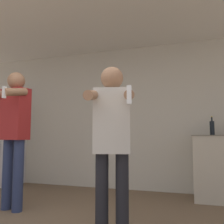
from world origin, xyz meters
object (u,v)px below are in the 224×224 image
Objects in this scene: bottle_clear_vodka at (212,128)px; person_man_side at (14,127)px; refrigerator at (2,142)px; person_woman_foreground at (112,135)px.

person_man_side is at bearing -151.03° from bottle_clear_vodka.
refrigerator is 1.96m from person_man_side.
person_woman_foreground is (-0.96, -1.92, -0.12)m from bottle_clear_vodka.
refrigerator reaches higher than person_woman_foreground.
person_woman_foreground is at bearing -116.58° from bottle_clear_vodka.
person_woman_foreground is 1.62m from person_man_side.
person_woman_foreground is at bearing -33.24° from refrigerator.
person_woman_foreground is at bearing -19.81° from person_man_side.
bottle_clear_vodka is at bearing 28.97° from person_man_side.
refrigerator is at bearing 146.76° from person_woman_foreground.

